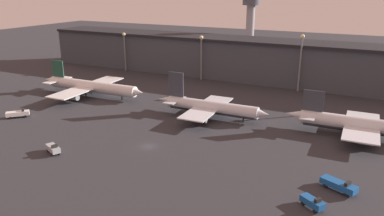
% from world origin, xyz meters
% --- Properties ---
extents(ground, '(600.00, 600.00, 0.00)m').
position_xyz_m(ground, '(0.00, 0.00, 0.00)').
color(ground, '#2D2D33').
extents(terminal_building, '(225.69, 21.32, 19.43)m').
position_xyz_m(terminal_building, '(0.00, 89.65, 9.77)').
color(terminal_building, '#3D424C').
rests_on(terminal_building, ground).
extents(airplane_0, '(50.31, 37.68, 13.24)m').
position_xyz_m(airplane_0, '(-49.22, 33.06, 3.78)').
color(airplane_0, white).
rests_on(airplane_0, ground).
extents(airplane_1, '(40.57, 28.75, 14.58)m').
position_xyz_m(airplane_1, '(5.52, 30.37, 3.66)').
color(airplane_1, silver).
rests_on(airplane_1, ground).
extents(airplane_2, '(48.01, 27.43, 12.87)m').
position_xyz_m(airplane_2, '(54.42, 33.93, 3.90)').
color(airplane_2, silver).
rests_on(airplane_2, ground).
extents(service_vehicle_0, '(5.82, 4.13, 2.92)m').
position_xyz_m(service_vehicle_0, '(-20.43, -15.25, 1.38)').
color(service_vehicle_0, '#9EA3A8').
rests_on(service_vehicle_0, ground).
extents(service_vehicle_1, '(6.81, 6.97, 2.95)m').
position_xyz_m(service_vehicle_1, '(-53.38, 0.57, 1.41)').
color(service_vehicle_1, white).
rests_on(service_vehicle_1, ground).
extents(service_vehicle_2, '(8.24, 5.47, 2.94)m').
position_xyz_m(service_vehicle_2, '(50.57, -1.28, 1.40)').
color(service_vehicle_2, '#195199').
rests_on(service_vehicle_2, ground).
extents(service_vehicle_3, '(5.43, 4.53, 2.87)m').
position_xyz_m(service_vehicle_3, '(46.59, -10.92, 1.35)').
color(service_vehicle_3, '#195199').
rests_on(service_vehicle_3, ground).
extents(lamp_post_0, '(1.80, 1.80, 20.06)m').
position_xyz_m(lamp_post_0, '(-64.97, 78.13, 13.14)').
color(lamp_post_0, slate).
rests_on(lamp_post_0, ground).
extents(lamp_post_1, '(1.80, 1.80, 21.07)m').
position_xyz_m(lamp_post_1, '(-20.61, 78.13, 13.71)').
color(lamp_post_1, slate).
rests_on(lamp_post_1, ground).
extents(lamp_post_2, '(1.80, 1.80, 24.18)m').
position_xyz_m(lamp_post_2, '(25.40, 78.13, 15.45)').
color(lamp_post_2, slate).
rests_on(lamp_post_2, ground).
extents(control_tower, '(9.00, 9.00, 40.30)m').
position_xyz_m(control_tower, '(-9.17, 114.82, 23.51)').
color(control_tower, '#99999E').
rests_on(control_tower, ground).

